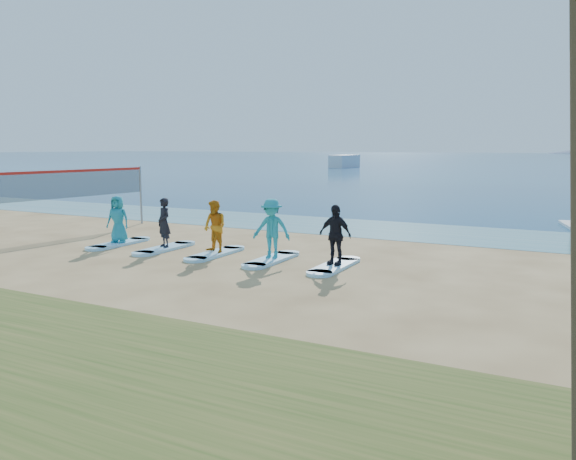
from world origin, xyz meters
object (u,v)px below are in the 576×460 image
at_px(surfboard_0, 119,243).
at_px(student_2, 215,226).
at_px(volleyball_net, 46,186).
at_px(student_3, 272,229).
at_px(paddleboard, 575,226).
at_px(surfboard_4, 335,266).
at_px(student_0, 118,219).
at_px(student_1, 164,223).
at_px(boat_offshore_a, 344,167).
at_px(student_4, 335,235).
at_px(surfboard_2, 216,254).
at_px(surfboard_3, 272,259).
at_px(paddleboarder, 576,207).
at_px(surfboard_1, 165,248).

bearing_deg(surfboard_0, student_2, 0.00).
distance_m(volleyball_net, student_3, 9.66).
relative_size(paddleboard, surfboard_4, 1.36).
height_order(volleyball_net, student_0, volleyball_net).
distance_m(volleyball_net, student_1, 5.69).
relative_size(boat_offshore_a, student_4, 4.14).
distance_m(paddleboard, surfboard_4, 13.29).
xyz_separation_m(surfboard_2, surfboard_4, (4.02, 0.00, 0.00)).
bearing_deg(volleyball_net, student_4, -0.37).
bearing_deg(student_4, surfboard_3, -172.11).
bearing_deg(student_0, student_3, -15.38).
relative_size(paddleboarder, student_0, 0.92).
height_order(volleyball_net, surfboard_4, volleyball_net).
bearing_deg(paddleboard, surfboard_0, -152.29).
xyz_separation_m(student_0, student_1, (2.01, 0.00, 0.00)).
xyz_separation_m(student_1, student_4, (6.03, 0.00, 0.03)).
bearing_deg(student_2, surfboard_0, -166.20).
height_order(student_0, surfboard_4, student_0).
bearing_deg(student_0, surfboard_1, -15.38).
bearing_deg(volleyball_net, surfboard_1, -0.77).
xyz_separation_m(surfboard_1, surfboard_3, (4.02, 0.00, 0.00)).
bearing_deg(student_2, boat_offshore_a, 122.46).
bearing_deg(boat_offshore_a, surfboard_3, -66.49).
distance_m(volleyball_net, boat_offshore_a, 72.91).
bearing_deg(boat_offshore_a, paddleboarder, -56.78).
bearing_deg(paddleboarder, student_1, 143.36).
xyz_separation_m(paddleboard, boat_offshore_a, (-33.91, 59.17, -0.06)).
bearing_deg(boat_offshore_a, paddleboard, -56.78).
relative_size(volleyball_net, student_0, 5.62).
xyz_separation_m(surfboard_2, surfboard_3, (2.01, 0.00, 0.00)).
distance_m(paddleboard, surfboard_1, 16.85).
bearing_deg(student_1, boat_offshore_a, 131.34).
relative_size(paddleboard, surfboard_3, 1.36).
xyz_separation_m(volleyball_net, student_4, (11.63, -0.08, -0.97)).
height_order(surfboard_0, surfboard_3, same).
bearing_deg(student_1, surfboard_3, 24.15).
bearing_deg(student_0, surfboard_3, -15.38).
xyz_separation_m(paddleboarder, student_4, (-5.88, -11.92, 0.08)).
height_order(boat_offshore_a, student_2, student_2).
bearing_deg(student_0, surfboard_2, -15.38).
bearing_deg(student_1, surfboard_1, 0.00).
xyz_separation_m(surfboard_0, student_2, (4.02, 0.00, 0.86)).
relative_size(student_0, surfboard_2, 0.73).
relative_size(surfboard_0, surfboard_1, 1.00).
xyz_separation_m(surfboard_0, student_3, (6.03, 0.00, 0.92)).
relative_size(surfboard_3, surfboard_4, 1.00).
relative_size(boat_offshore_a, student_3, 3.96).
height_order(student_1, surfboard_4, student_1).
xyz_separation_m(surfboard_1, surfboard_2, (2.01, 0.00, 0.00)).
relative_size(surfboard_2, surfboard_3, 1.00).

